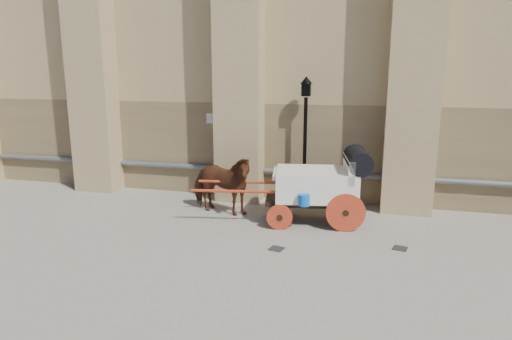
# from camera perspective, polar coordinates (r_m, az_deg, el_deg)

# --- Properties ---
(ground) EXTENTS (90.00, 90.00, 0.00)m
(ground) POSITION_cam_1_polar(r_m,az_deg,el_deg) (11.01, -2.23, -9.15)
(ground) COLOR gray
(ground) RESTS_ON ground
(horse) EXTENTS (2.21, 1.35, 1.74)m
(horse) POSITION_cam_1_polar(r_m,az_deg,el_deg) (12.94, -4.42, -1.77)
(horse) COLOR #592D1A
(horse) RESTS_ON ground
(carriage) EXTENTS (4.80, 1.99, 2.04)m
(carriage) POSITION_cam_1_polar(r_m,az_deg,el_deg) (12.25, 8.28, -1.58)
(carriage) COLOR black
(carriage) RESTS_ON ground
(street_lamp) EXTENTS (0.36, 0.36, 3.85)m
(street_lamp) POSITION_cam_1_polar(r_m,az_deg,el_deg) (13.65, 6.15, 4.05)
(street_lamp) COLOR black
(street_lamp) RESTS_ON ground
(drain_grate_near) EXTENTS (0.39, 0.39, 0.01)m
(drain_grate_near) POSITION_cam_1_polar(r_m,az_deg,el_deg) (10.69, 2.58, -9.80)
(drain_grate_near) COLOR black
(drain_grate_near) RESTS_ON ground
(drain_grate_far) EXTENTS (0.39, 0.39, 0.01)m
(drain_grate_far) POSITION_cam_1_polar(r_m,az_deg,el_deg) (11.21, 17.56, -9.32)
(drain_grate_far) COLOR black
(drain_grate_far) RESTS_ON ground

